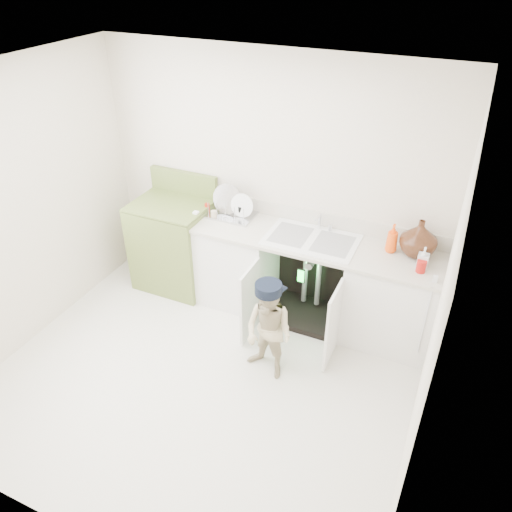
# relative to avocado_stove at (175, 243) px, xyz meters

# --- Properties ---
(ground) EXTENTS (3.50, 3.50, 0.00)m
(ground) POSITION_rel_avocado_stove_xyz_m (0.96, -1.18, -0.50)
(ground) COLOR beige
(ground) RESTS_ON ground
(room_shell) EXTENTS (6.00, 5.50, 1.26)m
(room_shell) POSITION_rel_avocado_stove_xyz_m (0.96, -1.18, 0.75)
(room_shell) COLOR beige
(room_shell) RESTS_ON ground
(counter_run) EXTENTS (2.44, 1.02, 1.24)m
(counter_run) POSITION_rel_avocado_stove_xyz_m (1.54, 0.03, -0.02)
(counter_run) COLOR white
(counter_run) RESTS_ON ground
(avocado_stove) EXTENTS (0.78, 0.65, 1.21)m
(avocado_stove) POSITION_rel_avocado_stove_xyz_m (0.00, 0.00, 0.00)
(avocado_stove) COLOR olive
(avocado_stove) RESTS_ON ground
(repair_worker) EXTENTS (0.53, 0.77, 0.94)m
(repair_worker) POSITION_rel_avocado_stove_xyz_m (1.46, -0.86, -0.02)
(repair_worker) COLOR beige
(repair_worker) RESTS_ON ground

